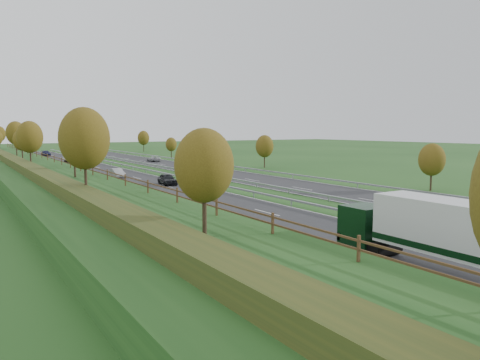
% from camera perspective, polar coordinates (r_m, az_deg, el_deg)
% --- Properties ---
extents(ground, '(400.00, 400.00, 0.00)m').
position_cam_1_polar(ground, '(74.82, -6.55, 0.23)').
color(ground, '#1D4619').
rests_on(ground, ground).
extents(near_carriageway, '(10.50, 200.00, 0.04)m').
position_cam_1_polar(near_carriageway, '(76.53, -13.58, 0.24)').
color(near_carriageway, '#242426').
rests_on(near_carriageway, ground).
extents(far_carriageway, '(10.50, 200.00, 0.04)m').
position_cam_1_polar(far_carriageway, '(83.10, -2.71, 0.88)').
color(far_carriageway, '#242426').
rests_on(far_carriageway, ground).
extents(hard_shoulder, '(3.00, 200.00, 0.04)m').
position_cam_1_polar(hard_shoulder, '(75.46, -16.29, 0.08)').
color(hard_shoulder, black).
rests_on(hard_shoulder, ground).
extents(lane_markings, '(26.75, 200.00, 0.01)m').
position_cam_1_polar(lane_markings, '(78.62, -9.12, 0.52)').
color(lane_markings, silver).
rests_on(lane_markings, near_carriageway).
extents(embankment_left, '(12.00, 200.00, 2.00)m').
position_cam_1_polar(embankment_left, '(73.48, -23.28, 0.43)').
color(embankment_left, '#1D4619').
rests_on(embankment_left, ground).
extents(hedge_left, '(2.20, 180.00, 1.10)m').
position_cam_1_polar(hedge_left, '(73.09, -24.88, 1.55)').
color(hedge_left, '#2F3C18').
rests_on(hedge_left, embankment_left).
extents(fence_left, '(0.12, 189.06, 1.20)m').
position_cam_1_polar(fence_left, '(73.71, -19.83, 1.93)').
color(fence_left, '#422B19').
rests_on(fence_left, embankment_left).
extents(median_barrier_near, '(0.32, 200.00, 0.71)m').
position_cam_1_polar(median_barrier_near, '(78.41, -9.63, 0.91)').
color(median_barrier_near, '#92959A').
rests_on(median_barrier_near, ground).
extents(median_barrier_far, '(0.32, 200.00, 0.71)m').
position_cam_1_polar(median_barrier_far, '(80.45, -6.27, 1.09)').
color(median_barrier_far, '#92959A').
rests_on(median_barrier_far, ground).
extents(outer_barrier_far, '(0.32, 200.00, 0.71)m').
position_cam_1_polar(outer_barrier_far, '(85.99, 0.67, 1.47)').
color(outer_barrier_far, '#92959A').
rests_on(outer_barrier_far, ground).
extents(trees_left, '(6.64, 164.30, 7.66)m').
position_cam_1_polar(trees_left, '(69.89, -22.77, 4.59)').
color(trees_left, '#2D2116').
rests_on(trees_left, embankment_left).
extents(trees_far, '(8.45, 118.60, 7.12)m').
position_cam_1_polar(trees_far, '(114.81, -3.98, 4.48)').
color(trees_far, '#2D2116').
rests_on(trees_far, ground).
extents(box_lorry, '(2.58, 16.28, 4.06)m').
position_cam_1_polar(box_lorry, '(26.55, 26.43, -6.41)').
color(box_lorry, black).
rests_on(box_lorry, near_carriageway).
extents(road_tanker, '(2.40, 11.22, 3.46)m').
position_cam_1_polar(road_tanker, '(113.03, -19.65, 2.89)').
color(road_tanker, silver).
rests_on(road_tanker, near_carriageway).
extents(car_dark_near, '(2.23, 4.69, 1.55)m').
position_cam_1_polar(car_dark_near, '(66.02, -8.85, 0.10)').
color(car_dark_near, black).
rests_on(car_dark_near, near_carriageway).
extents(car_silver_mid, '(1.69, 4.43, 1.44)m').
position_cam_1_polar(car_silver_mid, '(77.62, -14.74, 0.84)').
color(car_silver_mid, '#A1A2A5').
rests_on(car_silver_mid, near_carriageway).
extents(car_small_far, '(2.20, 5.24, 1.51)m').
position_cam_1_polar(car_small_far, '(144.25, -22.59, 3.01)').
color(car_small_far, '#111437').
rests_on(car_small_far, near_carriageway).
extents(car_oncoming, '(2.75, 5.08, 1.35)m').
position_cam_1_polar(car_oncoming, '(113.09, -10.52, 2.58)').
color(car_oncoming, '#A9AAAE').
rests_on(car_oncoming, far_carriageway).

